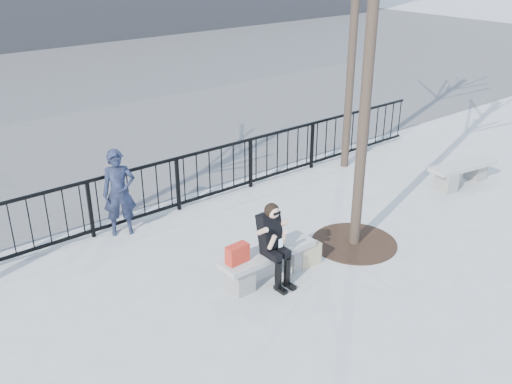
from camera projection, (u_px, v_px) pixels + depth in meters
ground at (268, 277)px, 9.07m from camera, size 120.00×120.00×0.00m
railing at (169, 186)px, 10.98m from camera, size 14.00×0.06×1.10m
tree_grate at (354, 243)px, 10.07m from camera, size 1.50×1.50×0.02m
bench_main at (268, 261)px, 8.94m from camera, size 1.65×0.46×0.49m
bench_second at (462, 172)px, 12.33m from camera, size 1.64×0.46×0.49m
seated_woman at (275, 245)px, 8.68m from camera, size 0.50×0.64×1.34m
handbag at (237, 254)px, 8.49m from camera, size 0.36×0.18×0.29m
shopping_bag at (310, 255)px, 9.33m from camera, size 0.41×0.17×0.38m
standing_man at (119, 193)px, 10.10m from camera, size 0.69×0.58×1.61m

